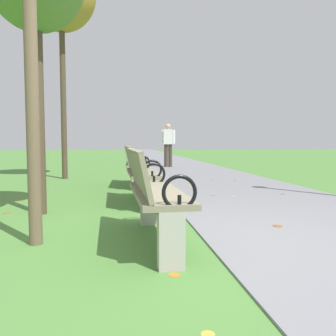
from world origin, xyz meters
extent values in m
plane|color=#4C7F38|center=(0.00, 0.00, 0.00)|extent=(80.00, 80.00, 0.00)
cube|color=slate|center=(1.51, 18.00, 0.01)|extent=(3.02, 44.00, 0.02)
cube|color=gray|center=(-0.45, 0.14, 0.47)|extent=(0.49, 1.61, 0.05)
cube|color=gray|center=(-0.64, 0.14, 0.70)|extent=(0.17, 1.60, 0.40)
cube|color=#A8A59E|center=(-0.43, -0.60, 0.23)|extent=(0.20, 0.13, 0.45)
cube|color=#A8A59E|center=(-0.47, 0.88, 0.23)|extent=(0.20, 0.13, 0.45)
torus|color=black|center=(-0.37, -0.62, 0.59)|extent=(0.27, 0.04, 0.27)
cylinder|color=black|center=(-0.37, -0.62, 0.51)|extent=(0.03, 0.03, 0.12)
torus|color=black|center=(-0.41, 0.90, 0.59)|extent=(0.27, 0.04, 0.27)
cylinder|color=black|center=(-0.41, 0.90, 0.51)|extent=(0.03, 0.03, 0.12)
cube|color=gray|center=(-0.45, 2.35, 0.47)|extent=(0.48, 1.61, 0.05)
cube|color=gray|center=(-0.64, 2.34, 0.70)|extent=(0.16, 1.60, 0.40)
cube|color=#A8A59E|center=(-0.43, 1.61, 0.23)|extent=(0.20, 0.12, 0.45)
cube|color=#A8A59E|center=(-0.47, 3.09, 0.23)|extent=(0.20, 0.12, 0.45)
torus|color=black|center=(-0.37, 1.59, 0.59)|extent=(0.27, 0.04, 0.27)
cylinder|color=black|center=(-0.37, 1.59, 0.51)|extent=(0.03, 0.03, 0.12)
torus|color=black|center=(-0.41, 3.11, 0.59)|extent=(0.27, 0.04, 0.27)
cylinder|color=black|center=(-0.41, 3.11, 0.51)|extent=(0.03, 0.03, 0.12)
cube|color=gray|center=(-0.45, 4.61, 0.47)|extent=(0.50, 1.61, 0.05)
cube|color=gray|center=(-0.64, 4.62, 0.70)|extent=(0.18, 1.60, 0.40)
cube|color=#A8A59E|center=(-0.48, 3.87, 0.23)|extent=(0.20, 0.13, 0.45)
cube|color=#A8A59E|center=(-0.42, 5.35, 0.23)|extent=(0.20, 0.13, 0.45)
torus|color=black|center=(-0.42, 3.85, 0.59)|extent=(0.27, 0.04, 0.27)
cylinder|color=black|center=(-0.42, 3.85, 0.51)|extent=(0.03, 0.03, 0.12)
torus|color=black|center=(-0.36, 5.37, 0.59)|extent=(0.27, 0.04, 0.27)
cylinder|color=black|center=(-0.36, 5.37, 0.51)|extent=(0.03, 0.03, 0.12)
cylinder|color=brown|center=(-1.60, 0.23, 1.97)|extent=(0.12, 0.12, 3.94)
cylinder|color=#4C3D2D|center=(-1.85, 1.70, 1.32)|extent=(0.13, 0.13, 2.64)
cylinder|color=#4C3D2D|center=(-2.24, 6.35, 2.05)|extent=(0.14, 0.14, 4.11)
cylinder|color=#3D3328|center=(1.07, 10.11, 0.45)|extent=(0.14, 0.14, 0.85)
cylinder|color=#3D3328|center=(0.91, 10.14, 0.45)|extent=(0.14, 0.14, 0.85)
cube|color=white|center=(0.99, 10.13, 1.15)|extent=(0.37, 0.27, 0.56)
sphere|color=tan|center=(0.99, 10.13, 1.54)|extent=(0.20, 0.20, 0.20)
cylinder|color=white|center=(1.21, 10.09, 1.15)|extent=(0.09, 0.09, 0.52)
cylinder|color=white|center=(0.78, 10.16, 1.15)|extent=(0.09, 0.09, 0.52)
cylinder|color=#93511E|center=(1.96, 5.09, 0.02)|extent=(0.10, 0.10, 0.00)
cylinder|color=#BC842D|center=(0.20, 1.74, 0.02)|extent=(0.07, 0.07, 0.00)
cylinder|color=brown|center=(-1.83, 5.20, 0.00)|extent=(0.07, 0.07, 0.00)
cylinder|color=brown|center=(-1.06, 3.54, 0.00)|extent=(0.07, 0.07, 0.00)
cylinder|color=gold|center=(0.29, 3.99, 0.02)|extent=(0.10, 0.10, 0.00)
cylinder|color=gold|center=(1.12, 2.64, 0.02)|extent=(0.08, 0.08, 0.00)
cylinder|color=gold|center=(-0.37, -1.53, 0.00)|extent=(0.09, 0.09, 0.00)
cylinder|color=gold|center=(0.74, 4.54, 0.02)|extent=(0.12, 0.12, 0.00)
cylinder|color=#93511E|center=(0.95, 0.53, 0.02)|extent=(0.15, 0.15, 0.00)
cylinder|color=#AD6B23|center=(1.50, 5.45, 0.02)|extent=(0.12, 0.12, 0.00)
cylinder|color=#AD6B23|center=(-0.42, -0.72, 0.00)|extent=(0.11, 0.11, 0.00)
cylinder|color=gold|center=(0.49, 5.02, 0.02)|extent=(0.10, 0.10, 0.00)
cylinder|color=#AD6B23|center=(0.82, 2.86, 0.02)|extent=(0.12, 0.12, 0.00)
cylinder|color=#93511E|center=(-2.44, 2.85, 0.00)|extent=(0.12, 0.12, 0.00)
cylinder|color=brown|center=(-0.17, 0.91, 0.00)|extent=(0.08, 0.08, 0.00)
cylinder|color=#93511E|center=(-2.34, 1.81, 0.00)|extent=(0.12, 0.12, 0.00)
cylinder|color=#93511E|center=(-1.68, 7.60, 0.00)|extent=(0.09, 0.09, 0.00)
cylinder|color=#BC842D|center=(-0.54, 6.89, 0.00)|extent=(0.15, 0.15, 0.00)
cylinder|color=#93511E|center=(2.11, 2.85, 0.02)|extent=(0.10, 0.10, 0.00)
camera|label=1|loc=(-0.80, -3.22, 0.97)|focal=38.21mm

